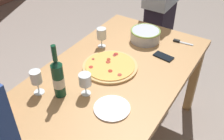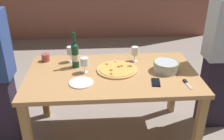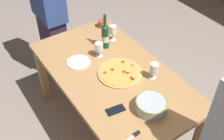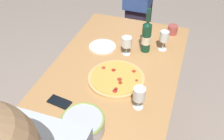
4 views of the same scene
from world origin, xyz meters
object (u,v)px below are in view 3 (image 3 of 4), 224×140
dining_table (112,80)px  pizza (120,73)px  wine_glass_by_bottle (113,30)px  side_plate (79,62)px  wine_bottle (105,36)px  cell_phone (116,110)px  cup_amber (102,24)px  wine_glass_far_left (99,47)px  person_guest_left (50,16)px  pizza_knife (133,136)px  serving_bowl (151,105)px  wine_glass_near_pizza (154,68)px

dining_table → pizza: 0.13m
wine_glass_by_bottle → side_plate: wine_glass_by_bottle is taller
wine_bottle → cell_phone: 0.82m
cup_amber → side_plate: 0.62m
cup_amber → side_plate: bearing=-52.2°
wine_glass_by_bottle → wine_glass_far_left: bearing=-59.6°
side_plate → person_guest_left: person_guest_left is taller
pizza → side_plate: size_ratio=1.80×
wine_bottle → pizza_knife: wine_bottle is taller
serving_bowl → cell_phone: serving_bowl is taller
cell_phone → serving_bowl: bearing=66.1°
dining_table → pizza: (0.05, 0.05, 0.10)m
side_plate → person_guest_left: bearing=173.2°
wine_glass_far_left → cup_amber: 0.50m
pizza_knife → serving_bowl: bearing=115.5°
wine_glass_far_left → pizza_knife: 0.93m
wine_bottle → pizza_knife: 1.07m
cell_phone → pizza: bearing=148.8°
wine_glass_by_bottle → serving_bowl: bearing=-16.7°
wine_glass_near_pizza → wine_glass_by_bottle: bearing=177.5°
dining_table → pizza: pizza is taller
wine_bottle → person_guest_left: size_ratio=0.22×
wine_glass_by_bottle → side_plate: size_ratio=0.76×
dining_table → cell_phone: 0.44m
serving_bowl → wine_glass_near_pizza: (-0.26, 0.24, 0.06)m
wine_bottle → person_guest_left: person_guest_left is taller
cell_phone → pizza_knife: size_ratio=0.89×
wine_glass_by_bottle → cup_amber: 0.27m
serving_bowl → wine_bottle: 0.87m
serving_bowl → wine_glass_by_bottle: size_ratio=1.47×
serving_bowl → wine_bottle: (-0.86, 0.15, 0.08)m
serving_bowl → wine_glass_by_bottle: (-0.91, 0.27, 0.06)m
cup_amber → cell_phone: 1.16m
cell_phone → person_guest_left: bearing=-176.8°
dining_table → cup_amber: 0.75m
pizza → person_guest_left: 1.16m
pizza → cell_phone: pizza is taller
serving_bowl → person_guest_left: (-1.61, -0.09, -0.00)m
wine_glass_near_pizza → side_plate: bearing=-141.1°
side_plate → cell_phone: (0.65, -0.04, 0.00)m
dining_table → cell_phone: size_ratio=11.11×
serving_bowl → person_guest_left: bearing=-176.9°
dining_table → person_guest_left: size_ratio=1.00×
dining_table → pizza_knife: pizza_knife is taller
wine_glass_near_pizza → wine_glass_by_bottle: wine_glass_by_bottle is taller
cup_amber → pizza_knife: size_ratio=0.51×
wine_bottle → cell_phone: bearing=-27.5°
serving_bowl → dining_table: bearing=-179.2°
wine_glass_far_left → cell_phone: size_ratio=1.03×
wine_glass_far_left → cell_phone: bearing=-21.5°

